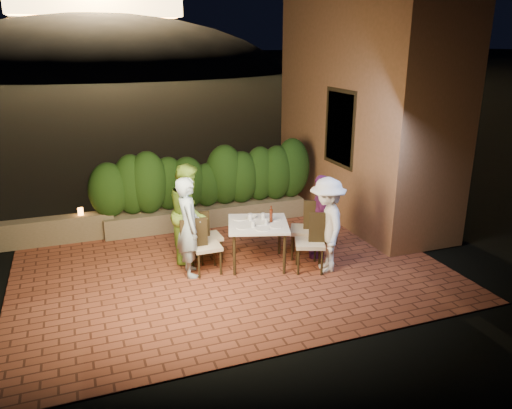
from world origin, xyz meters
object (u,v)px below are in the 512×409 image
chair_left_back (208,236)px  chair_right_front (310,242)px  beer_bottle (271,214)px  parapet_lamp (81,212)px  chair_right_back (304,229)px  bowl (252,217)px  diner_white (327,225)px  diner_purple (321,216)px  chair_left_front (206,245)px  diner_green (189,212)px  dining_table (258,244)px  diner_blue (189,227)px

chair_left_back → chair_right_front: chair_right_front is taller
beer_bottle → parapet_lamp: 3.78m
chair_left_back → chair_right_back: 1.69m
bowl → chair_right_front: bearing=-47.8°
diner_white → parapet_lamp: diner_white is taller
bowl → chair_right_front: chair_right_front is taller
beer_bottle → diner_white: diner_white is taller
diner_purple → chair_left_back: bearing=-80.9°
bowl → beer_bottle: bearing=-52.4°
chair_left_back → diner_white: (1.73, -1.06, 0.34)m
chair_left_back → chair_right_back: (1.63, -0.44, 0.07)m
beer_bottle → chair_left_front: (-1.13, 0.02, -0.41)m
beer_bottle → parapet_lamp: bearing=143.2°
bowl → diner_purple: bearing=-15.8°
chair_right_back → parapet_lamp: bearing=-3.8°
diner_purple → diner_green: bearing=-83.6°
dining_table → parapet_lamp: 3.58m
diner_white → chair_left_back: bearing=-106.4°
bowl → diner_purple: 1.21m
chair_left_front → parapet_lamp: 2.92m
diner_green → diner_purple: 2.29m
dining_table → bowl: bowl is taller
diner_blue → chair_right_back: bearing=-87.1°
bowl → diner_white: 1.32m
chair_right_back → diner_white: bearing=126.3°
beer_bottle → diner_blue: bearing=178.0°
chair_right_front → dining_table: bearing=-14.6°
bowl → diner_green: (-1.02, 0.36, 0.09)m
chair_right_back → diner_blue: size_ratio=0.64×
bowl → diner_purple: (1.16, -0.33, -0.02)m
dining_table → beer_bottle: bearing=-5.5°
dining_table → chair_left_back: (-0.75, 0.46, 0.08)m
diner_purple → chair_right_front: bearing=-18.6°
diner_green → chair_right_front: bearing=-104.7°
bowl → chair_right_back: size_ratio=0.16×
beer_bottle → diner_blue: (-1.41, 0.05, -0.07)m
beer_bottle → diner_white: bearing=-37.8°
dining_table → diner_white: (0.98, -0.60, 0.42)m
diner_green → parapet_lamp: bearing=66.7°
beer_bottle → diner_purple: size_ratio=0.19×
beer_bottle → diner_purple: 0.94m
diner_white → dining_table: bearing=-106.6°
chair_left_back → diner_blue: diner_blue is taller
chair_left_front → diner_white: diner_white is taller
chair_left_front → chair_right_back: chair_right_back is taller
chair_left_front → chair_right_front: bearing=-18.4°
chair_right_back → parapet_lamp: 4.29m
chair_left_back → diner_purple: size_ratio=0.61×
beer_bottle → bowl: bearing=127.6°
beer_bottle → bowl: size_ratio=1.67×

